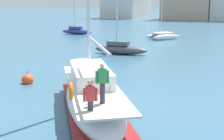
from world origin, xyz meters
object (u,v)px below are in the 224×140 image
(moored_sloop_far, at_px, (77,31))
(mooring_buoy, at_px, (27,80))
(main_sailboat, at_px, (92,96))
(moored_sloop_near, at_px, (163,36))
(moored_cutter_left, at_px, (120,48))

(moored_sloop_far, distance_m, mooring_buoy, 32.53)
(main_sailboat, distance_m, mooring_buoy, 7.58)
(main_sailboat, xyz_separation_m, moored_sloop_near, (-7.00, 31.58, -0.39))
(mooring_buoy, bearing_deg, main_sailboat, -24.88)
(moored_sloop_far, height_order, moored_cutter_left, moored_sloop_far)
(main_sailboat, distance_m, moored_sloop_near, 32.35)
(main_sailboat, height_order, moored_sloop_far, main_sailboat)
(main_sailboat, distance_m, moored_sloop_far, 38.78)
(main_sailboat, bearing_deg, mooring_buoy, 155.12)
(moored_sloop_near, height_order, mooring_buoy, moored_sloop_near)
(moored_sloop_near, xyz_separation_m, mooring_buoy, (0.15, -28.40, -0.30))
(moored_cutter_left, xyz_separation_m, mooring_buoy, (-0.18, -13.71, -0.35))
(main_sailboat, bearing_deg, moored_sloop_far, 124.33)
(moored_sloop_far, bearing_deg, main_sailboat, -55.67)
(moored_cutter_left, relative_size, mooring_buoy, 7.50)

